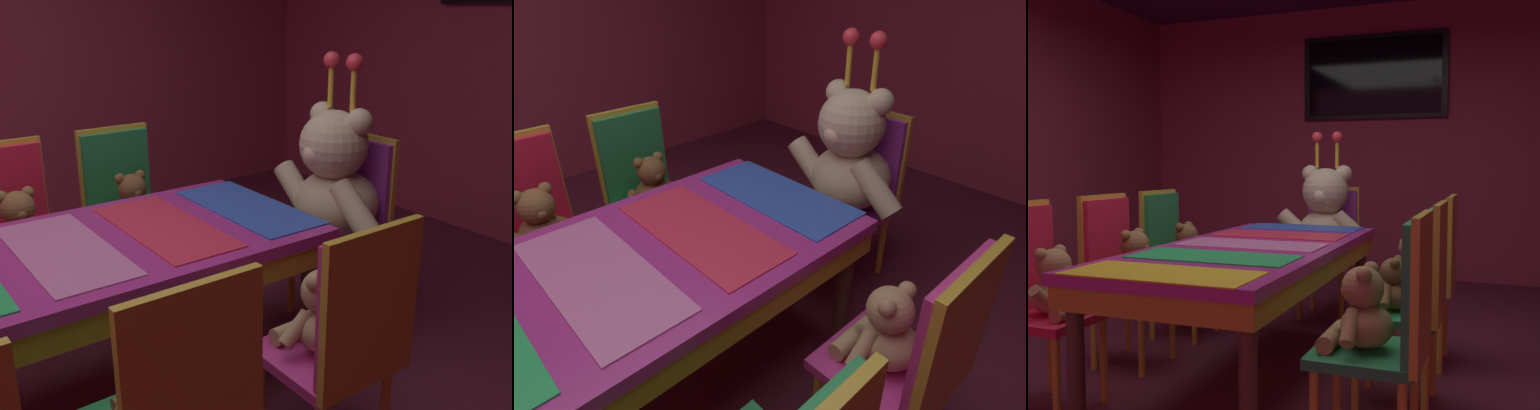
% 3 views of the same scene
% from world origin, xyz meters
% --- Properties ---
extents(ground_plane, '(7.90, 7.90, 0.00)m').
position_xyz_m(ground_plane, '(0.00, 0.00, 0.00)').
color(ground_plane, '#591E33').
extents(wall_back, '(5.20, 0.12, 2.80)m').
position_xyz_m(wall_back, '(0.00, 3.20, 1.40)').
color(wall_back, '#99334C').
rests_on(wall_back, ground_plane).
extents(banquet_table, '(0.90, 2.02, 0.75)m').
position_xyz_m(banquet_table, '(0.00, 0.00, 0.65)').
color(banquet_table, '#B22D8C').
rests_on(banquet_table, ground_plane).
extents(chair_left_0, '(0.42, 0.41, 0.98)m').
position_xyz_m(chair_left_0, '(-0.86, -0.64, 0.60)').
color(chair_left_0, red).
rests_on(chair_left_0, ground_plane).
extents(teddy_left_0, '(0.26, 0.34, 0.32)m').
position_xyz_m(teddy_left_0, '(-0.72, -0.64, 0.60)').
color(teddy_left_0, '#9E7247').
rests_on(teddy_left_0, chair_left_0).
extents(chair_left_1, '(0.42, 0.41, 0.98)m').
position_xyz_m(chair_left_1, '(-0.88, 0.03, 0.60)').
color(chair_left_1, red).
rests_on(chair_left_1, ground_plane).
extents(teddy_left_1, '(0.27, 0.35, 0.33)m').
position_xyz_m(teddy_left_1, '(-0.74, 0.03, 0.60)').
color(teddy_left_1, olive).
rests_on(teddy_left_1, chair_left_1).
extents(chair_left_2, '(0.42, 0.41, 0.98)m').
position_xyz_m(chair_left_2, '(-0.89, 0.63, 0.60)').
color(chair_left_2, '#268C4C').
rests_on(chair_left_2, ground_plane).
extents(teddy_left_2, '(0.26, 0.33, 0.31)m').
position_xyz_m(teddy_left_2, '(-0.75, 0.63, 0.59)').
color(teddy_left_2, brown).
rests_on(teddy_left_2, chair_left_2).
extents(chair_right_0, '(0.42, 0.41, 0.98)m').
position_xyz_m(chair_right_0, '(0.88, -0.62, 0.60)').
color(chair_right_0, '#268C4C').
rests_on(chair_right_0, ground_plane).
extents(teddy_right_0, '(0.27, 0.35, 0.33)m').
position_xyz_m(teddy_right_0, '(0.73, -0.62, 0.60)').
color(teddy_right_0, '#9E7247').
rests_on(teddy_right_0, chair_right_0).
extents(chair_right_1, '(0.42, 0.41, 0.98)m').
position_xyz_m(chair_right_1, '(0.88, -0.00, 0.60)').
color(chair_right_1, '#268C4C').
rests_on(chair_right_1, ground_plane).
extents(teddy_right_1, '(0.21, 0.28, 0.26)m').
position_xyz_m(teddy_right_1, '(0.74, -0.00, 0.57)').
color(teddy_right_1, brown).
rests_on(teddy_right_1, chair_right_1).
extents(chair_right_2, '(0.42, 0.41, 0.98)m').
position_xyz_m(chair_right_2, '(0.89, 0.64, 0.60)').
color(chair_right_2, '#CC338C').
rests_on(chair_right_2, ground_plane).
extents(teddy_right_2, '(0.26, 0.33, 0.31)m').
position_xyz_m(teddy_right_2, '(0.74, 0.64, 0.59)').
color(teddy_right_2, tan).
rests_on(teddy_right_2, chair_right_2).
extents(throne_chair, '(0.41, 0.42, 0.98)m').
position_xyz_m(throne_chair, '(0.00, 1.54, 0.60)').
color(throne_chair, purple).
rests_on(throne_chair, ground_plane).
extents(king_teddy_bear, '(0.74, 0.57, 0.95)m').
position_xyz_m(king_teddy_bear, '(0.00, 1.37, 0.76)').
color(king_teddy_bear, beige).
rests_on(king_teddy_bear, throne_chair).
extents(wall_tv, '(1.46, 0.06, 0.85)m').
position_xyz_m(wall_tv, '(0.00, 3.11, 2.05)').
color(wall_tv, black).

